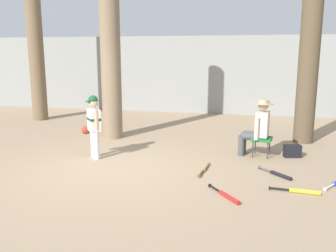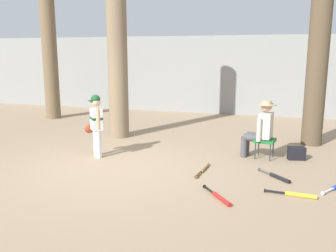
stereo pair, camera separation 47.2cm
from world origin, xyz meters
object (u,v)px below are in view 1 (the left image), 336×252
tree_near_player (110,50)px  bat_wood_tan (205,168)px  young_ballplayer (93,123)px  bat_red_barrel (227,196)px  handbag_beside_stool (292,151)px  folding_stool (262,140)px  bat_black_composite (278,174)px  tree_far_left (35,36)px  tree_behind_spectator (311,29)px  bat_yellow_trainer (301,191)px  seated_spectator (257,126)px

tree_near_player → bat_wood_tan: tree_near_player is taller
young_ballplayer → bat_red_barrel: young_ballplayer is taller
young_ballplayer → handbag_beside_stool: bearing=13.8°
young_ballplayer → handbag_beside_stool: young_ballplayer is taller
folding_stool → bat_black_composite: bearing=-77.2°
tree_far_left → bat_red_barrel: bearing=-39.3°
bat_black_composite → bat_red_barrel: (-0.82, -1.19, 0.00)m
bat_red_barrel → tree_behind_spectator: bearing=68.3°
bat_red_barrel → handbag_beside_stool: bearing=64.8°
tree_near_player → bat_yellow_trainer: 5.57m
seated_spectator → tree_far_left: size_ratio=0.20×
young_ballplayer → tree_behind_spectator: bearing=28.9°
handbag_beside_stool → tree_behind_spectator: bearing=74.8°
tree_behind_spectator → bat_wood_tan: (-2.06, -2.66, -2.64)m
bat_yellow_trainer → tree_behind_spectator: bearing=82.4°
young_ballplayer → bat_black_composite: 3.72m
young_ballplayer → bat_red_barrel: (2.82, -1.52, -0.71)m
folding_stool → bat_wood_tan: folding_stool is taller
tree_near_player → bat_black_composite: size_ratio=8.81×
handbag_beside_stool → bat_yellow_trainer: handbag_beside_stool is taller
young_ballplayer → folding_stool: young_ballplayer is taller
tree_near_player → bat_black_composite: bearing=-28.6°
young_ballplayer → folding_stool: 3.50m
tree_near_player → bat_black_composite: tree_near_player is taller
tree_far_left → bat_yellow_trainer: bearing=-32.5°
seated_spectator → handbag_beside_stool: bearing=6.1°
tree_near_player → bat_yellow_trainer: tree_near_player is taller
young_ballplayer → bat_black_composite: (3.64, -0.33, -0.71)m
seated_spectator → young_ballplayer: bearing=-164.5°
bat_black_composite → tree_behind_spectator: bearing=74.7°
tree_behind_spectator → bat_wood_tan: 4.28m
tree_near_player → bat_black_composite: (3.95, -2.15, -2.18)m
young_ballplayer → seated_spectator: young_ballplayer is taller
tree_behind_spectator → folding_stool: tree_behind_spectator is taller
tree_near_player → young_ballplayer: tree_near_player is taller
young_ballplayer → bat_red_barrel: 3.28m
tree_behind_spectator → bat_yellow_trainer: tree_behind_spectator is taller
young_ballplayer → bat_black_composite: size_ratio=2.23×
handbag_beside_stool → seated_spectator: bearing=-173.9°
tree_near_player → folding_stool: size_ratio=11.12×
handbag_beside_stool → bat_wood_tan: size_ratio=0.42×
tree_near_player → tree_behind_spectator: 4.76m
bat_wood_tan → bat_yellow_trainer: bearing=-27.4°
tree_near_player → tree_far_left: tree_far_left is taller
folding_stool → young_ballplayer: bearing=-165.2°
folding_stool → bat_yellow_trainer: size_ratio=0.60×
bat_black_composite → bat_red_barrel: size_ratio=0.90×
folding_stool → bat_wood_tan: bearing=-132.6°
bat_red_barrel → bat_yellow_trainer: bearing=22.2°
tree_near_player → folding_stool: 4.22m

